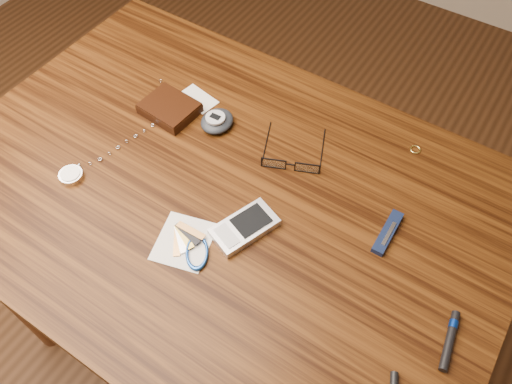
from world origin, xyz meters
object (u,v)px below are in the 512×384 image
pocket_knife (388,232)px  eyeglasses (291,163)px  desk (222,219)px  pda_phone (244,227)px  pedometer (217,121)px  wallet_and_card (170,108)px  notepad_keys (191,246)px  pocket_watch (76,171)px

pocket_knife → eyeglasses: bearing=170.4°
pocket_knife → desk: bearing=-165.4°
pda_phone → pedometer: (-0.17, 0.17, 0.00)m
wallet_and_card → pda_phone: wallet_and_card is taller
wallet_and_card → pedometer: 0.10m
eyeglasses → notepad_keys: 0.24m
pedometer → pocket_knife: pedometer is taller
eyeglasses → pocket_knife: 0.21m
desk → pocket_knife: 0.31m
eyeglasses → pda_phone: 0.15m
pedometer → pocket_knife: size_ratio=0.80×
notepad_keys → pocket_knife: size_ratio=1.37×
pedometer → pocket_knife: bearing=-7.0°
pda_phone → pocket_knife: bearing=30.9°
pocket_watch → notepad_keys: pocket_watch is taller
desk → pocket_watch: size_ratio=3.30×
pocket_watch → eyeglasses: bearing=35.3°
desk → wallet_and_card: (-0.19, 0.10, 0.11)m
pocket_watch → pocket_knife: 0.55m
eyeglasses → desk: bearing=-126.5°
eyeglasses → pocket_knife: size_ratio=1.59×
pda_phone → pocket_knife: size_ratio=1.36×
wallet_and_card → pocket_watch: (-0.04, -0.21, -0.01)m
pocket_watch → notepad_keys: 0.26m
desk → pda_phone: (0.08, -0.05, 0.11)m
pedometer → pda_phone: bearing=-43.5°
eyeglasses → wallet_and_card: bearing=-178.0°
pocket_watch → pda_phone: size_ratio=2.50×
wallet_and_card → notepad_keys: (0.22, -0.22, -0.01)m
wallet_and_card → pda_phone: size_ratio=1.10×
desk → pda_phone: 0.15m
wallet_and_card → pda_phone: 0.31m
desk → pedometer: size_ratio=14.00×
eyeglasses → pedometer: size_ratio=1.99×
pda_phone → pocket_knife: 0.23m
eyeglasses → notepad_keys: size_ratio=1.16×
eyeglasses → pda_phone: size_ratio=1.18×
pda_phone → notepad_keys: (-0.05, -0.07, -0.00)m
desk → pocket_watch: pocket_watch is taller
wallet_and_card → notepad_keys: bearing=-45.4°
wallet_and_card → pocket_knife: (0.47, -0.03, -0.01)m
wallet_and_card → pocket_knife: bearing=-3.1°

